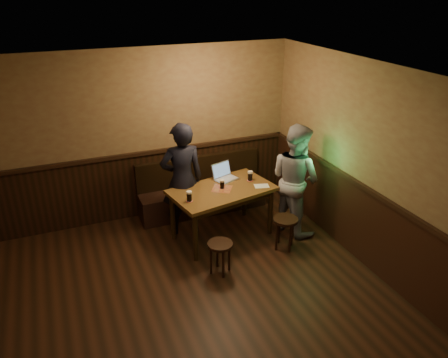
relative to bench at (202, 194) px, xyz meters
name	(u,v)px	position (x,y,z in m)	size (l,w,h in m)	color
room	(203,231)	(-0.88, -2.53, 0.89)	(5.04, 6.04, 2.84)	black
bench	(202,194)	(0.00, 0.00, 0.00)	(2.20, 0.50, 0.95)	black
pub_table	(222,195)	(0.00, -0.92, 0.40)	(1.67, 1.15, 0.83)	brown
stool_left	(220,249)	(-0.38, -1.79, 0.06)	(0.37, 0.37, 0.47)	black
stool_right	(285,224)	(0.74, -1.59, 0.09)	(0.41, 0.41, 0.50)	black
pint_left	(189,196)	(-0.58, -1.11, 0.59)	(0.10, 0.10, 0.16)	#A11315
pint_mid	(222,184)	(0.01, -0.91, 0.58)	(0.09, 0.09, 0.15)	#A11315
pint_right	(250,176)	(0.52, -0.81, 0.59)	(0.10, 0.10, 0.16)	#A11315
laptop	(224,175)	(0.17, -0.59, 0.58)	(0.43, 0.39, 0.25)	silver
menu	(262,186)	(0.60, -1.06, 0.51)	(0.22, 0.15, 0.00)	silver
person_suit	(182,180)	(-0.51, -0.56, 0.60)	(0.66, 0.44, 1.82)	black
person_grey	(295,179)	(1.14, -1.14, 0.57)	(0.86, 0.67, 1.77)	gray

